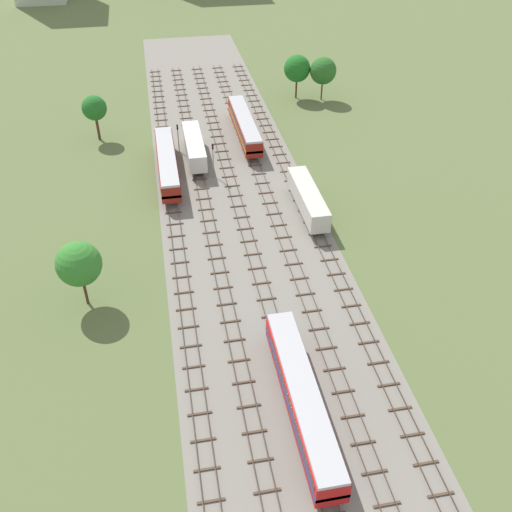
{
  "coord_description": "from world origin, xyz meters",
  "views": [
    {
      "loc": [
        -10.52,
        -11.89,
        45.19
      ],
      "look_at": [
        0.0,
        44.22,
        1.5
      ],
      "focal_mm": 39.72,
      "sensor_mm": 36.0,
      "label": 1
    }
  ],
  "objects_px": {
    "freight_boxcar_centre_right_near": "(308,198)",
    "signal_post_near": "(213,156)",
    "diesel_railcar_far_left_mid": "(167,162)",
    "diesel_railcar_centre_far": "(244,125)",
    "freight_boxcar_left_midfar": "(194,146)",
    "signal_post_nearest": "(178,134)",
    "diesel_railcar_centre_left_nearest": "(302,397)"
  },
  "relations": [
    {
      "from": "freight_boxcar_centre_right_near",
      "to": "signal_post_nearest",
      "type": "distance_m",
      "value": 28.33
    },
    {
      "from": "diesel_railcar_centre_left_nearest",
      "to": "freight_boxcar_centre_right_near",
      "type": "xyz_separation_m",
      "value": [
        9.6,
        34.33,
        -0.15
      ]
    },
    {
      "from": "freight_boxcar_left_midfar",
      "to": "signal_post_nearest",
      "type": "distance_m",
      "value": 4.15
    },
    {
      "from": "freight_boxcar_left_midfar",
      "to": "signal_post_near",
      "type": "bearing_deg",
      "value": -69.52
    },
    {
      "from": "diesel_railcar_centre_far",
      "to": "signal_post_nearest",
      "type": "xyz_separation_m",
      "value": [
        -11.99,
        -3.13,
        0.68
      ]
    },
    {
      "from": "diesel_railcar_centre_far",
      "to": "signal_post_near",
      "type": "xyz_separation_m",
      "value": [
        -7.2,
        -12.82,
        1.09
      ]
    },
    {
      "from": "signal_post_nearest",
      "to": "diesel_railcar_centre_far",
      "type": "bearing_deg",
      "value": 14.65
    },
    {
      "from": "diesel_railcar_centre_left_nearest",
      "to": "freight_boxcar_left_midfar",
      "type": "relative_size",
      "value": 1.46
    },
    {
      "from": "diesel_railcar_centre_far",
      "to": "signal_post_near",
      "type": "bearing_deg",
      "value": -119.31
    },
    {
      "from": "diesel_railcar_far_left_mid",
      "to": "freight_boxcar_left_midfar",
      "type": "relative_size",
      "value": 1.46
    },
    {
      "from": "diesel_railcar_far_left_mid",
      "to": "freight_boxcar_left_midfar",
      "type": "height_order",
      "value": "diesel_railcar_far_left_mid"
    },
    {
      "from": "diesel_railcar_centre_far",
      "to": "signal_post_near",
      "type": "distance_m",
      "value": 14.74
    },
    {
      "from": "diesel_railcar_centre_left_nearest",
      "to": "diesel_railcar_far_left_mid",
      "type": "xyz_separation_m",
      "value": [
        -9.59,
        48.69,
        0.0
      ]
    },
    {
      "from": "freight_boxcar_centre_right_near",
      "to": "diesel_railcar_centre_left_nearest",
      "type": "bearing_deg",
      "value": -105.62
    },
    {
      "from": "freight_boxcar_centre_right_near",
      "to": "signal_post_near",
      "type": "relative_size",
      "value": 2.39
    },
    {
      "from": "diesel_railcar_centre_left_nearest",
      "to": "diesel_railcar_far_left_mid",
      "type": "distance_m",
      "value": 49.62
    },
    {
      "from": "diesel_railcar_far_left_mid",
      "to": "diesel_railcar_centre_far",
      "type": "height_order",
      "value": "same"
    },
    {
      "from": "diesel_railcar_far_left_mid",
      "to": "diesel_railcar_centre_far",
      "type": "bearing_deg",
      "value": 38.8
    },
    {
      "from": "freight_boxcar_left_midfar",
      "to": "signal_post_nearest",
      "type": "xyz_separation_m",
      "value": [
        -2.4,
        3.28,
        0.83
      ]
    },
    {
      "from": "signal_post_nearest",
      "to": "diesel_railcar_centre_left_nearest",
      "type": "bearing_deg",
      "value": -82.82
    },
    {
      "from": "diesel_railcar_centre_left_nearest",
      "to": "signal_post_nearest",
      "type": "bearing_deg",
      "value": 97.18
    },
    {
      "from": "signal_post_nearest",
      "to": "signal_post_near",
      "type": "xyz_separation_m",
      "value": [
        4.8,
        -9.68,
        0.41
      ]
    },
    {
      "from": "diesel_railcar_centre_left_nearest",
      "to": "freight_boxcar_centre_right_near",
      "type": "distance_m",
      "value": 35.64
    },
    {
      "from": "diesel_railcar_centre_far",
      "to": "signal_post_nearest",
      "type": "height_order",
      "value": "signal_post_nearest"
    },
    {
      "from": "diesel_railcar_centre_left_nearest",
      "to": "diesel_railcar_centre_far",
      "type": "height_order",
      "value": "same"
    },
    {
      "from": "diesel_railcar_centre_far",
      "to": "signal_post_nearest",
      "type": "relative_size",
      "value": 3.99
    },
    {
      "from": "freight_boxcar_centre_right_near",
      "to": "freight_boxcar_left_midfar",
      "type": "relative_size",
      "value": 1.0
    },
    {
      "from": "freight_boxcar_left_midfar",
      "to": "signal_post_nearest",
      "type": "relative_size",
      "value": 2.72
    },
    {
      "from": "diesel_railcar_far_left_mid",
      "to": "signal_post_near",
      "type": "relative_size",
      "value": 3.5
    },
    {
      "from": "diesel_railcar_centre_left_nearest",
      "to": "diesel_railcar_centre_far",
      "type": "bearing_deg",
      "value": 85.45
    },
    {
      "from": "diesel_railcar_centre_left_nearest",
      "to": "signal_post_nearest",
      "type": "distance_m",
      "value": 57.58
    },
    {
      "from": "diesel_railcar_far_left_mid",
      "to": "signal_post_nearest",
      "type": "relative_size",
      "value": 3.99
    }
  ]
}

